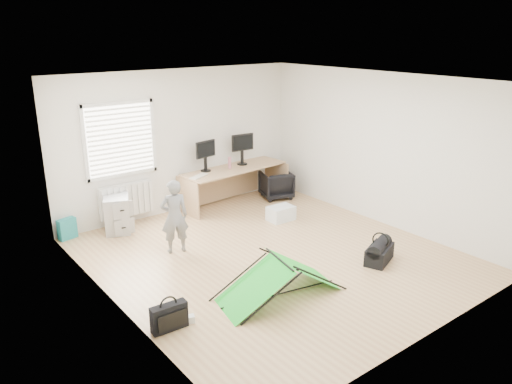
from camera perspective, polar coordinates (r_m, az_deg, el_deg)
ground at (r=7.88m, az=1.80°, el=-7.30°), size 5.50×5.50×0.00m
back_wall at (r=9.61m, az=-8.66°, el=5.74°), size 5.00×0.02×2.70m
window at (r=9.03m, az=-15.26°, el=5.79°), size 1.20×0.06×1.20m
radiator at (r=9.28m, az=-14.60°, el=-0.89°), size 1.00×0.12×0.60m
desk at (r=10.03m, az=-2.44°, el=0.71°), size 2.26×0.90×0.75m
filing_cabinet at (r=9.00m, az=-15.57°, el=-2.42°), size 0.60×0.67×0.64m
monitor_left at (r=9.68m, az=-5.80°, el=3.65°), size 0.47×0.18×0.44m
monitor_right at (r=10.12m, az=-1.60°, el=4.44°), size 0.49×0.15×0.46m
keyboard at (r=9.37m, az=-6.53°, el=1.81°), size 0.46×0.31×0.02m
thermos at (r=9.86m, az=-3.03°, el=3.36°), size 0.09×0.09×0.23m
office_chair at (r=10.42m, az=2.34°, el=0.83°), size 0.77×0.78×0.56m
person at (r=7.90m, az=-9.31°, el=-2.77°), size 0.50×0.40×1.19m
kite at (r=6.69m, az=2.68°, el=-9.72°), size 1.80×1.07×0.52m
storage_crate at (r=9.25m, az=2.86°, el=-2.45°), size 0.48×0.34×0.26m
tote_bag at (r=9.00m, az=-20.78°, el=-3.95°), size 0.32×0.20×0.36m
laptop_bag at (r=6.13m, az=-9.90°, el=-13.90°), size 0.45×0.16×0.33m
white_box at (r=6.28m, az=-7.46°, el=-14.18°), size 0.12×0.12×0.09m
duffel_bag at (r=7.86m, az=13.90°, el=-6.91°), size 0.64×0.49×0.25m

